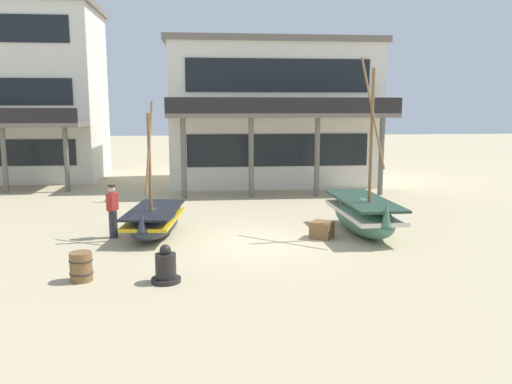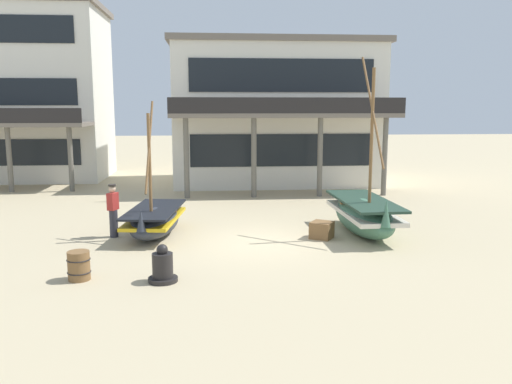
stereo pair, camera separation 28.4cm
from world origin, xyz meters
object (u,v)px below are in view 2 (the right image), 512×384
(fishing_boat_near_left, at_px, (364,215))
(capstan_winch, at_px, (163,267))
(fisherman_by_hull, at_px, (113,211))
(wooden_barrel, at_px, (79,266))
(cargo_crate, at_px, (322,230))
(harbor_building_annex, at_px, (14,93))
(harbor_building_main, at_px, (274,113))
(fishing_boat_centre_large, at_px, (155,220))

(fishing_boat_near_left, bearing_deg, capstan_winch, -145.26)
(fisherman_by_hull, height_order, wooden_barrel, fisherman_by_hull)
(fishing_boat_near_left, relative_size, cargo_crate, 8.98)
(harbor_building_annex, bearing_deg, fishing_boat_near_left, -42.88)
(cargo_crate, height_order, harbor_building_main, harbor_building_main)
(capstan_winch, bearing_deg, fishing_boat_near_left, 34.74)
(capstan_winch, bearing_deg, cargo_crate, 39.21)
(wooden_barrel, bearing_deg, fisherman_by_hull, 89.07)
(fishing_boat_near_left, relative_size, capstan_winch, 6.22)
(fisherman_by_hull, height_order, harbor_building_annex, harbor_building_annex)
(fishing_boat_centre_large, xyz_separation_m, cargo_crate, (5.26, -0.81, -0.24))
(fisherman_by_hull, xyz_separation_m, harbor_building_annex, (-8.00, 14.61, 3.99))
(harbor_building_main, bearing_deg, capstan_winch, -105.52)
(fishing_boat_near_left, xyz_separation_m, wooden_barrel, (-8.06, -3.92, -0.29))
(harbor_building_main, bearing_deg, wooden_barrel, -112.09)
(fishing_boat_centre_large, relative_size, cargo_crate, 6.76)
(capstan_winch, relative_size, wooden_barrel, 1.30)
(fishing_boat_centre_large, relative_size, fisherman_by_hull, 2.53)
(capstan_winch, distance_m, cargo_crate, 5.93)
(fishing_boat_near_left, bearing_deg, harbor_building_main, 96.81)
(fishing_boat_near_left, distance_m, harbor_building_annex, 22.23)
(fishing_boat_centre_large, bearing_deg, cargo_crate, -8.80)
(capstan_winch, bearing_deg, harbor_building_main, 74.48)
(fishing_boat_centre_large, distance_m, wooden_barrel, 4.48)
(fisherman_by_hull, distance_m, harbor_building_annex, 17.12)
(cargo_crate, xyz_separation_m, harbor_building_main, (-0.01, 12.78, 3.48))
(cargo_crate, height_order, harbor_building_annex, harbor_building_annex)
(fisherman_by_hull, relative_size, cargo_crate, 2.67)
(fishing_boat_centre_large, xyz_separation_m, harbor_building_annex, (-9.27, 14.50, 4.32))
(fishing_boat_centre_large, relative_size, harbor_building_main, 0.39)
(fishing_boat_near_left, relative_size, wooden_barrel, 8.08)
(cargo_crate, bearing_deg, fishing_boat_centre_large, 171.20)
(fishing_boat_near_left, xyz_separation_m, fisherman_by_hull, (-8.00, 0.25, 0.20))
(harbor_building_main, bearing_deg, fisherman_by_hull, -118.38)
(fisherman_by_hull, bearing_deg, cargo_crate, -6.19)
(fishing_boat_near_left, distance_m, fishing_boat_centre_large, 6.74)
(fishing_boat_near_left, distance_m, harbor_building_main, 12.80)
(fisherman_by_hull, xyz_separation_m, harbor_building_main, (6.53, 12.08, 2.91))
(fisherman_by_hull, relative_size, harbor_building_main, 0.15)
(fisherman_by_hull, height_order, capstan_winch, fisherman_by_hull)
(fisherman_by_hull, distance_m, cargo_crate, 6.59)
(wooden_barrel, relative_size, cargo_crate, 1.11)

